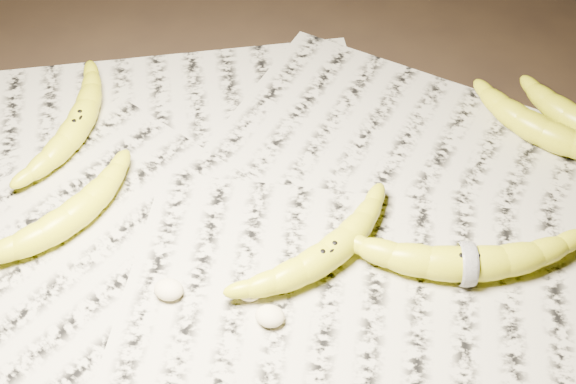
% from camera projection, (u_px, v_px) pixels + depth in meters
% --- Properties ---
extents(ground, '(3.00, 3.00, 0.00)m').
position_uv_depth(ground, '(302.00, 225.00, 0.95)').
color(ground, black).
rests_on(ground, ground).
extents(newspaper_patch, '(0.90, 0.70, 0.01)m').
position_uv_depth(newspaper_patch, '(278.00, 229.00, 0.94)').
color(newspaper_patch, '#B0AC97').
rests_on(newspaper_patch, ground).
extents(banana_left_a, '(0.06, 0.20, 0.04)m').
position_uv_depth(banana_left_a, '(77.00, 123.00, 1.03)').
color(banana_left_a, yellow).
rests_on(banana_left_a, newspaper_patch).
extents(banana_left_b, '(0.15, 0.20, 0.04)m').
position_uv_depth(banana_left_b, '(67.00, 217.00, 0.93)').
color(banana_left_b, yellow).
rests_on(banana_left_b, newspaper_patch).
extents(banana_center, '(0.17, 0.20, 0.04)m').
position_uv_depth(banana_center, '(327.00, 253.00, 0.89)').
color(banana_center, yellow).
rests_on(banana_center, newspaper_patch).
extents(banana_taped, '(0.25, 0.12, 0.04)m').
position_uv_depth(banana_taped, '(467.00, 262.00, 0.88)').
color(banana_taped, yellow).
rests_on(banana_taped, newspaper_patch).
extents(banana_upper_a, '(0.21, 0.14, 0.04)m').
position_uv_depth(banana_upper_a, '(546.00, 131.00, 1.02)').
color(banana_upper_a, yellow).
rests_on(banana_upper_a, newspaper_patch).
extents(measuring_tape, '(0.02, 0.05, 0.05)m').
position_uv_depth(measuring_tape, '(467.00, 262.00, 0.88)').
color(measuring_tape, white).
rests_on(measuring_tape, newspaper_patch).
extents(flesh_chunk_a, '(0.03, 0.03, 0.02)m').
position_uv_depth(flesh_chunk_a, '(168.00, 287.00, 0.87)').
color(flesh_chunk_a, beige).
rests_on(flesh_chunk_a, newspaper_patch).
extents(flesh_chunk_b, '(0.03, 0.03, 0.02)m').
position_uv_depth(flesh_chunk_b, '(270.00, 314.00, 0.85)').
color(flesh_chunk_b, beige).
rests_on(flesh_chunk_b, newspaper_patch).
extents(flesh_chunk_c, '(0.03, 0.02, 0.02)m').
position_uv_depth(flesh_chunk_c, '(249.00, 290.00, 0.87)').
color(flesh_chunk_c, beige).
rests_on(flesh_chunk_c, newspaper_patch).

